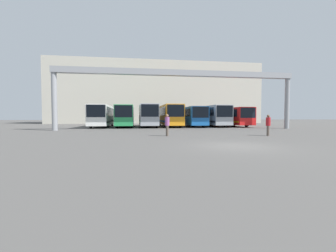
{
  "coord_description": "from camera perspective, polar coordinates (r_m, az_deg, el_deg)",
  "views": [
    {
      "loc": [
        -5.41,
        -11.41,
        1.61
      ],
      "look_at": [
        -1.06,
        18.46,
        0.33
      ],
      "focal_mm": 24.0,
      "sensor_mm": 36.0,
      "label": 1
    }
  ],
  "objects": [
    {
      "name": "pedestrian_near_center",
      "position": [
        18.48,
        -0.21,
        0.41
      ],
      "size": [
        0.37,
        0.37,
        1.8
      ],
      "rotation": [
        0.0,
        0.0,
        4.74
      ],
      "color": "brown",
      "rests_on": "ground"
    },
    {
      "name": "bus_slot_3",
      "position": [
        36.43,
        0.25,
        2.93
      ],
      "size": [
        2.59,
        12.35,
        3.34
      ],
      "color": "orange",
      "rests_on": "ground"
    },
    {
      "name": "building_backdrop",
      "position": [
        57.52,
        -2.89,
        8.08
      ],
      "size": [
        50.04,
        12.0,
        14.54
      ],
      "color": "#B7B2A3",
      "rests_on": "ground"
    },
    {
      "name": "pedestrian_mid_right",
      "position": [
        20.4,
        24.08,
        0.33
      ],
      "size": [
        0.37,
        0.37,
        1.76
      ],
      "rotation": [
        0.0,
        0.0,
        4.29
      ],
      "color": "brown",
      "rests_on": "ground"
    },
    {
      "name": "bus_slot_0",
      "position": [
        35.95,
        -16.34,
        2.74
      ],
      "size": [
        2.6,
        11.48,
        3.23
      ],
      "color": "silver",
      "rests_on": "ground"
    },
    {
      "name": "bus_slot_6",
      "position": [
        38.88,
        15.76,
        2.5
      ],
      "size": [
        2.53,
        11.31,
        2.97
      ],
      "color": "red",
      "rests_on": "ground"
    },
    {
      "name": "ground_plane",
      "position": [
        12.73,
        17.01,
        -4.93
      ],
      "size": [
        200.0,
        200.0,
        0.0
      ],
      "primitive_type": "plane",
      "color": "#514F4C"
    },
    {
      "name": "bus_slot_2",
      "position": [
        34.96,
        -5.13,
        2.94
      ],
      "size": [
        2.58,
        10.11,
        3.35
      ],
      "color": "#999EA5",
      "rests_on": "ground"
    },
    {
      "name": "overhead_gantry",
      "position": [
        28.16,
        2.95,
        11.67
      ],
      "size": [
        29.69,
        0.8,
        7.29
      ],
      "color": "gray",
      "rests_on": "ground"
    },
    {
      "name": "bus_slot_1",
      "position": [
        35.19,
        -10.82,
        2.76
      ],
      "size": [
        2.52,
        10.6,
        3.19
      ],
      "color": "#268C4C",
      "rests_on": "ground"
    },
    {
      "name": "bus_slot_4",
      "position": [
        36.14,
        5.95,
        2.65
      ],
      "size": [
        2.56,
        10.35,
        3.04
      ],
      "color": "#1959A5",
      "rests_on": "ground"
    },
    {
      "name": "bus_slot_5",
      "position": [
        37.6,
        10.92,
        2.8
      ],
      "size": [
        2.61,
        11.31,
        3.26
      ],
      "color": "#999EA5",
      "rests_on": "ground"
    }
  ]
}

